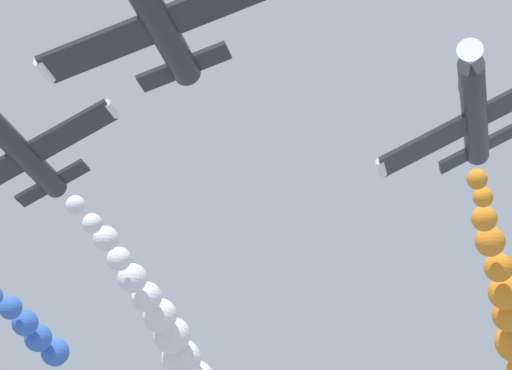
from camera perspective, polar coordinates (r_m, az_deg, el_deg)
airplane_lead at (r=41.91m, az=-5.14°, el=8.55°), size 9.21×10.35×3.43m
airplane_left_inner at (r=49.59m, az=10.88°, el=3.68°), size 8.82×10.35×4.36m
airplane_right_inner at (r=53.64m, az=-11.78°, el=1.74°), size 8.68×10.35×4.66m
smoke_trail_right_inner at (r=74.71m, az=-3.45°, el=-9.09°), size 4.16×26.20×9.05m
smoke_trail_right_outer at (r=80.45m, az=-11.31°, el=-7.07°), size 2.65×14.94×3.32m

